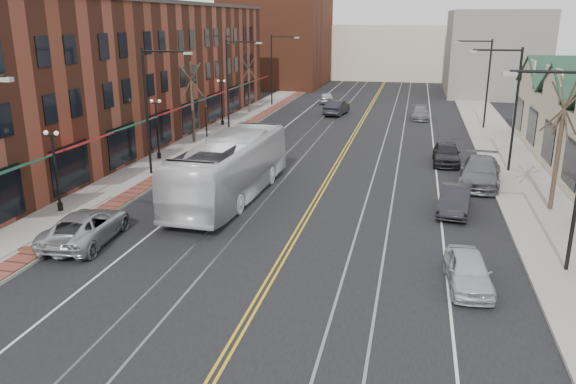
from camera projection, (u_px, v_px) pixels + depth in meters
The scene contains 31 objects.
ground at pixel (251, 314), 19.52m from camera, with size 160.00×160.00×0.00m, color black.
sidewalk_left at pixel (170, 160), 40.67m from camera, with size 4.00×120.00×0.15m, color gray.
sidewalk_right at pixel (521, 180), 35.61m from camera, with size 4.00×120.00×0.15m, color gray.
building_left at pixel (123, 73), 47.08m from camera, with size 10.00×50.00×11.00m, color brown.
backdrop_left at pixel (279, 39), 86.10m from camera, with size 14.00×18.00×14.00m, color brown.
backdrop_mid at pixel (388, 52), 97.44m from camera, with size 22.00×14.00×9.00m, color beige.
backdrop_right at pixel (494, 53), 75.33m from camera, with size 12.00×16.00×11.00m, color slate.
streetlight_l_1 at pixel (152, 99), 35.29m from camera, with size 3.33×0.25×8.00m.
streetlight_l_2 at pixel (232, 75), 50.20m from camera, with size 3.33×0.25×8.00m.
streetlight_l_3 at pixel (275, 63), 65.12m from camera, with size 3.33×0.25×8.00m.
streetlight_r_0 at pixel (572, 151), 21.30m from camera, with size 3.33×0.25×8.00m.
streetlight_r_1 at pixel (510, 97), 36.22m from camera, with size 3.33×0.25×8.00m.
streetlight_r_2 at pixel (484, 74), 51.13m from camera, with size 3.33×0.25×8.00m.
lamppost_l_1 at pixel (56, 173), 29.03m from camera, with size 0.84×0.28×4.27m.
lamppost_l_2 at pixel (157, 130), 40.22m from camera, with size 0.84×0.28×4.27m.
lamppost_l_3 at pixel (222, 103), 53.27m from camera, with size 0.84×0.28×4.27m.
tree_left_near at pixel (192, 101), 45.36m from camera, with size 1.78×1.37×6.48m.
tree_left_far at pixel (249, 83), 60.35m from camera, with size 1.66×1.28×6.02m.
tree_right_mid at pixel (560, 142), 28.83m from camera, with size 1.90×1.46×6.93m.
manhole_mid at pixel (25, 249), 24.63m from camera, with size 0.60×0.60×0.02m, color #592D19.
manhole_far at pixel (88, 212), 29.29m from camera, with size 0.60×0.60×0.02m, color #592D19.
traffic_signal at pixel (206, 120), 43.44m from camera, with size 0.18×0.15×3.80m.
transit_bus at pixel (231, 168), 31.62m from camera, with size 2.99×12.78×3.56m, color white.
parked_suv at pixel (86, 227), 25.60m from camera, with size 2.48×5.37×1.49m, color #A2A5A9.
parked_car_a at pixel (468, 271), 21.29m from camera, with size 1.58×3.92×1.34m, color silver.
parked_car_b at pixel (455, 200), 29.55m from camera, with size 1.51×4.34×1.43m, color black.
parked_car_c at pixel (480, 172), 34.43m from camera, with size 2.35×5.78×1.68m, color slate.
parked_car_d at pixel (446, 153), 39.60m from camera, with size 1.83×4.54×1.55m, color black.
distant_car_left at pixel (337, 107), 60.05m from camera, with size 1.70×4.88×1.61m, color black.
distant_car_right at pixel (420, 113), 57.48m from camera, with size 1.79×4.41×1.28m, color slate.
distant_car_far at pixel (327, 97), 68.67m from camera, with size 1.64×4.07×1.39m, color #B1B3B8.
Camera 1 is at (5.12, -16.69, 9.79)m, focal length 35.00 mm.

